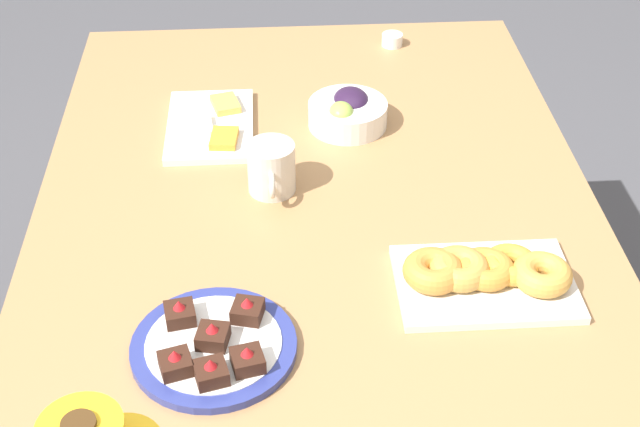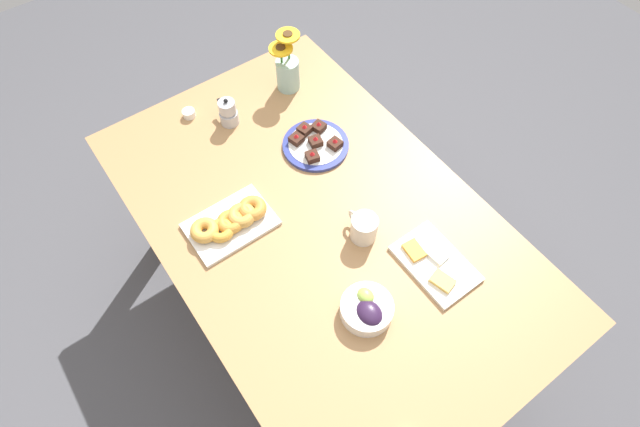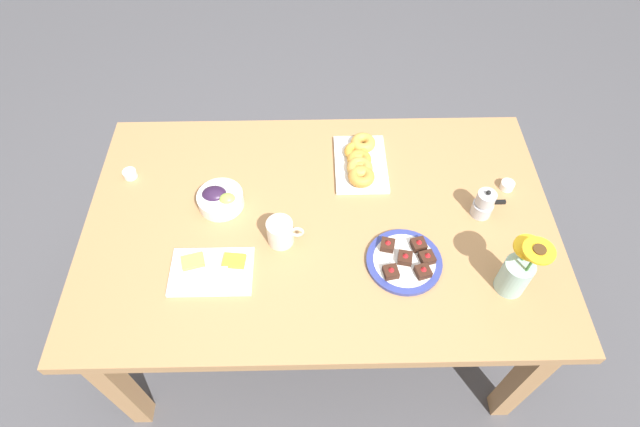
% 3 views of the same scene
% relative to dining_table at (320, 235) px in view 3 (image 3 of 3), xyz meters
% --- Properties ---
extents(ground_plane, '(6.00, 6.00, 0.00)m').
position_rel_dining_table_xyz_m(ground_plane, '(0.00, 0.00, -0.65)').
color(ground_plane, '#4C4C51').
extents(dining_table, '(1.60, 1.00, 0.74)m').
position_rel_dining_table_xyz_m(dining_table, '(0.00, 0.00, 0.00)').
color(dining_table, '#A87A4C').
rests_on(dining_table, ground_plane).
extents(coffee_mug, '(0.12, 0.09, 0.09)m').
position_rel_dining_table_xyz_m(coffee_mug, '(-0.13, -0.08, 0.13)').
color(coffee_mug, beige).
rests_on(coffee_mug, dining_table).
extents(grape_bowl, '(0.16, 0.16, 0.07)m').
position_rel_dining_table_xyz_m(grape_bowl, '(-0.34, 0.08, 0.12)').
color(grape_bowl, white).
rests_on(grape_bowl, dining_table).
extents(cheese_platter, '(0.26, 0.17, 0.03)m').
position_rel_dining_table_xyz_m(cheese_platter, '(-0.34, -0.19, 0.09)').
color(cheese_platter, white).
rests_on(cheese_platter, dining_table).
extents(croissant_platter, '(0.19, 0.29, 0.05)m').
position_rel_dining_table_xyz_m(croissant_platter, '(0.15, 0.25, 0.11)').
color(croissant_platter, white).
rests_on(croissant_platter, dining_table).
extents(jam_cup_honey, '(0.05, 0.05, 0.03)m').
position_rel_dining_table_xyz_m(jam_cup_honey, '(-0.69, 0.21, 0.10)').
color(jam_cup_honey, white).
rests_on(jam_cup_honey, dining_table).
extents(jam_cup_berry, '(0.05, 0.05, 0.03)m').
position_rel_dining_table_xyz_m(jam_cup_berry, '(0.67, 0.13, 0.10)').
color(jam_cup_berry, white).
rests_on(jam_cup_berry, dining_table).
extents(dessert_plate, '(0.24, 0.24, 0.05)m').
position_rel_dining_table_xyz_m(dessert_plate, '(0.27, -0.17, 0.10)').
color(dessert_plate, navy).
rests_on(dessert_plate, dining_table).
extents(flower_vase, '(0.10, 0.13, 0.24)m').
position_rel_dining_table_xyz_m(flower_vase, '(0.58, -0.26, 0.17)').
color(flower_vase, '#99C1B7').
rests_on(flower_vase, dining_table).
extents(moka_pot, '(0.11, 0.07, 0.12)m').
position_rel_dining_table_xyz_m(moka_pot, '(0.55, 0.02, 0.13)').
color(moka_pot, '#B7B7BC').
rests_on(moka_pot, dining_table).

